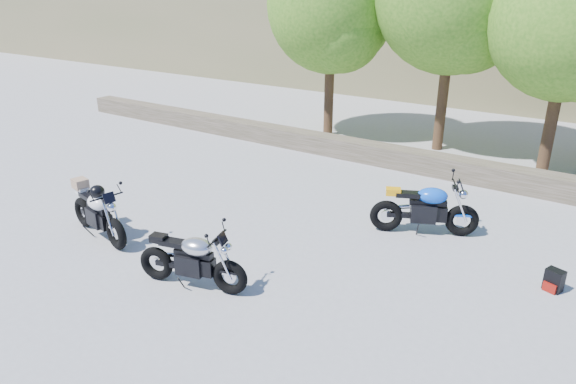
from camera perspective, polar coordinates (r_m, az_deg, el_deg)
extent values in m
plane|color=gray|center=(9.06, -4.62, -6.10)|extent=(90.00, 90.00, 0.00)
cube|color=#45402E|center=(13.36, 10.15, 4.15)|extent=(22.00, 0.55, 0.50)
cylinder|color=#382314|center=(15.63, 4.60, 11.75)|extent=(0.28, 0.28, 3.02)
sphere|color=#306917|center=(15.40, 4.87, 20.08)|extent=(3.67, 3.67, 3.67)
sphere|color=#306917|center=(14.93, 5.94, 17.50)|extent=(2.38, 2.38, 2.38)
cylinder|color=#382314|center=(14.67, 16.89, 10.90)|extent=(0.28, 0.28, 3.36)
sphere|color=#306917|center=(14.04, 19.35, 17.62)|extent=(2.64, 2.64, 2.64)
cylinder|color=#382314|center=(13.57, 27.31, 7.62)|extent=(0.28, 0.28, 2.91)
sphere|color=#306917|center=(13.30, 28.99, 16.72)|extent=(3.54, 3.54, 3.54)
torus|color=black|center=(7.67, -6.46, -9.39)|extent=(0.57, 0.27, 0.55)
torus|color=black|center=(8.22, -14.40, -7.68)|extent=(0.57, 0.27, 0.55)
cylinder|color=silver|center=(7.67, -6.46, -9.39)|extent=(0.19, 0.08, 0.19)
cylinder|color=silver|center=(8.22, -14.40, -7.68)|extent=(0.19, 0.08, 0.19)
cube|color=black|center=(7.88, -10.74, -7.85)|extent=(0.47, 0.36, 0.31)
cube|color=black|center=(7.76, -10.45, -6.72)|extent=(0.62, 0.29, 0.09)
ellipsoid|color=silver|center=(7.68, -10.11, -6.00)|extent=(0.57, 0.45, 0.26)
cube|color=black|center=(7.86, -12.55, -5.53)|extent=(0.47, 0.29, 0.08)
cube|color=black|center=(7.97, -14.17, -4.99)|extent=(0.28, 0.23, 0.11)
cylinder|color=black|center=(7.44, -7.87, -5.10)|extent=(0.17, 0.56, 0.03)
sphere|color=silver|center=(7.45, -6.86, -6.27)|extent=(0.16, 0.16, 0.16)
torus|color=black|center=(9.33, -18.54, -4.42)|extent=(0.59, 0.25, 0.57)
torus|color=black|center=(10.42, -21.76, -2.08)|extent=(0.59, 0.25, 0.57)
cylinder|color=silver|center=(9.33, -18.54, -4.42)|extent=(0.20, 0.07, 0.20)
cylinder|color=silver|center=(10.42, -21.76, -2.08)|extent=(0.20, 0.07, 0.20)
cube|color=black|center=(9.84, -20.36, -2.58)|extent=(0.47, 0.35, 0.32)
cube|color=black|center=(9.71, -20.36, -1.64)|extent=(0.64, 0.26, 0.09)
ellipsoid|color=silver|center=(9.61, -20.29, -1.06)|extent=(0.57, 0.44, 0.27)
cube|color=black|center=(9.95, -21.26, -0.42)|extent=(0.48, 0.28, 0.08)
cube|color=silver|center=(10.17, -21.92, 0.17)|extent=(0.28, 0.23, 0.12)
cylinder|color=black|center=(9.23, -19.51, -0.51)|extent=(0.15, 0.58, 0.03)
sphere|color=silver|center=(9.16, -19.00, -1.63)|extent=(0.16, 0.16, 0.16)
ellipsoid|color=black|center=(9.54, -20.45, 0.03)|extent=(0.30, 0.31, 0.24)
cube|color=#927154|center=(10.16, -22.10, 0.88)|extent=(0.31, 0.28, 0.18)
torus|color=black|center=(9.82, 18.76, -3.01)|extent=(0.61, 0.39, 0.60)
torus|color=black|center=(9.66, 10.85, -2.61)|extent=(0.61, 0.39, 0.60)
cylinder|color=silver|center=(9.82, 18.76, -3.01)|extent=(0.20, 0.12, 0.21)
cylinder|color=silver|center=(9.66, 10.85, -2.61)|extent=(0.20, 0.12, 0.21)
cube|color=black|center=(9.67, 14.79, -2.20)|extent=(0.53, 0.45, 0.34)
cube|color=black|center=(9.60, 15.29, -1.10)|extent=(0.66, 0.42, 0.09)
ellipsoid|color=blue|center=(9.56, 15.76, -0.39)|extent=(0.64, 0.56, 0.29)
cube|color=black|center=(9.51, 13.30, -0.25)|extent=(0.51, 0.39, 0.08)
cube|color=#F5A10C|center=(9.47, 11.62, 0.06)|extent=(0.32, 0.28, 0.12)
cylinder|color=black|center=(9.54, 18.13, 0.69)|extent=(0.29, 0.57, 0.03)
sphere|color=silver|center=(9.62, 18.90, -0.25)|extent=(0.17, 0.17, 0.17)
cube|color=black|center=(8.71, 27.47, -8.68)|extent=(0.30, 0.25, 0.34)
cube|color=maroon|center=(8.67, 27.03, -9.47)|extent=(0.20, 0.10, 0.14)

